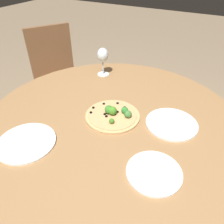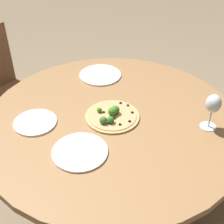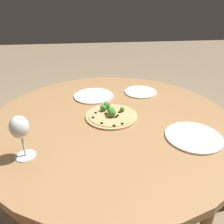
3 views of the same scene
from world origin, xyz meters
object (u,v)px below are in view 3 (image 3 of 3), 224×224
plate_far (193,137)px  plate_near (94,96)px  wine_glass (20,129)px  plate_side (140,92)px  pizza (112,115)px

plate_far → plate_near: bearing=129.7°
plate_near → plate_far: same height
wine_glass → plate_side: (0.61, 0.58, -0.12)m
wine_glass → plate_far: bearing=3.3°
plate_side → wine_glass: bearing=-136.3°
plate_far → plate_side: same height
pizza → wine_glass: size_ratio=1.50×
pizza → plate_near: (-0.08, 0.28, -0.01)m
plate_side → plate_far: bearing=-77.9°
plate_near → plate_side: bearing=4.6°
wine_glass → plate_side: size_ratio=0.87×
pizza → plate_side: bearing=52.8°
plate_near → plate_side: same height
wine_glass → plate_near: (0.30, 0.56, -0.12)m
plate_near → plate_side: 0.31m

